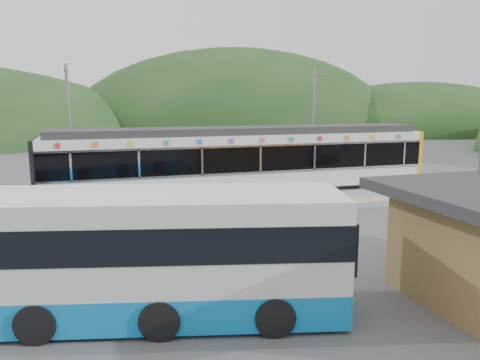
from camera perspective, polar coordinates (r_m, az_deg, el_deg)
name	(u,v)px	position (r m, az deg, el deg)	size (l,w,h in m)	color
ground	(248,229)	(19.12, 1.00, -5.95)	(120.00, 120.00, 0.00)	#4C4C4F
hills	(324,195)	(26.24, 10.25, -1.76)	(146.00, 149.00, 26.00)	#1E3D19
platform	(226,207)	(22.14, -1.69, -3.35)	(26.00, 3.20, 0.30)	#9E9E99
yellow_line	(234,210)	(20.89, -0.73, -3.72)	(26.00, 0.10, 0.01)	yellow
train	(242,159)	(24.82, 0.29, 2.57)	(20.44, 3.01, 3.74)	black
catenary_mast_west	(70,129)	(26.10, -20.04, 5.84)	(0.18, 1.80, 7.00)	slate
catenary_mast_east	(313,125)	(29.04, 8.91, 6.66)	(0.18, 1.80, 7.00)	slate
bus	(108,259)	(11.67, -15.78, -9.23)	(11.41, 5.14, 3.03)	#0E80D5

